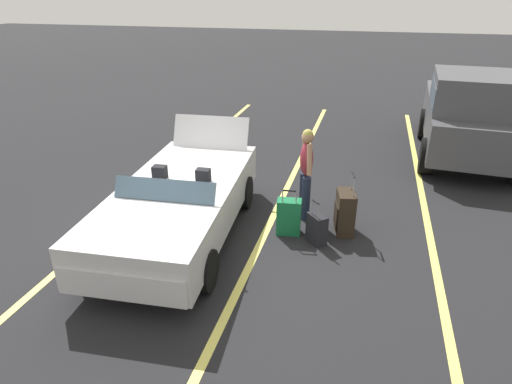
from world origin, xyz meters
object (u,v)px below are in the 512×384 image
Objects in this scene: convertible_car at (175,210)px; suitcase_large_black at (345,212)px; traveler_person at (306,169)px; suitcase_medium_bright at (289,217)px; suitcase_small_carryon at (317,229)px; parked_pickup_truck_far at (471,114)px.

convertible_car reaches higher than suitcase_large_black.
convertible_car is 2.35m from traveler_person.
suitcase_medium_bright is (0.29, -0.90, -0.06)m from suitcase_large_black.
suitcase_small_carryon is 0.46× the size of traveler_person.
suitcase_large_black is 0.62m from suitcase_small_carryon.
suitcase_medium_bright is 0.51× the size of traveler_person.
traveler_person is (-0.36, -0.74, 0.56)m from suitcase_large_black.
suitcase_small_carryon is at bearing 36.72° from suitcase_large_black.
suitcase_large_black is (-1.05, 2.59, -0.22)m from convertible_car.
suitcase_large_black is at bearing 5.52° from suitcase_small_carryon.
suitcase_large_black is at bearing 132.59° from traveler_person.
suitcase_medium_bright is at bearing 6.01° from suitcase_large_black.
suitcase_medium_bright is (-0.76, 1.70, -0.28)m from convertible_car.
convertible_car reaches higher than suitcase_small_carryon.
parked_pickup_truck_far is at bearing -151.02° from traveler_person.
suitcase_medium_bright is 0.53m from suitcase_small_carryon.
convertible_car is 2.60× the size of traveler_person.
traveler_person reaches higher than suitcase_medium_bright.
suitcase_small_carryon is (-0.60, 2.19, -0.34)m from convertible_car.
suitcase_large_black reaches higher than suitcase_small_carryon.
suitcase_large_black is 0.99m from traveler_person.
suitcase_medium_bright is 0.91m from traveler_person.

